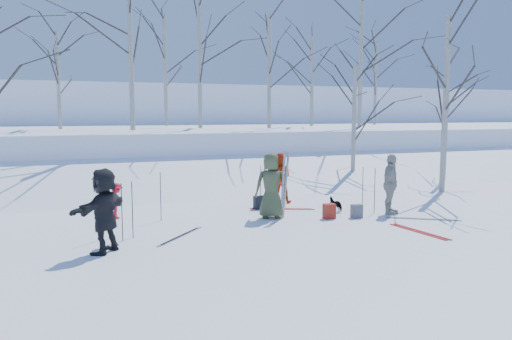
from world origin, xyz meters
name	(u,v)px	position (x,y,z in m)	size (l,w,h in m)	color
ground	(276,225)	(0.00, 0.00, 0.00)	(120.00, 120.00, 0.00)	white
snow_ramp	(207,184)	(0.00, 7.00, 0.15)	(70.00, 9.50, 1.40)	white
snow_plateau	(162,147)	(0.00, 17.00, 1.00)	(70.00, 18.00, 2.20)	white
far_hill	(124,123)	(0.00, 38.00, 2.00)	(90.00, 30.00, 6.00)	white
skier_olive_center	(271,186)	(0.22, 0.86, 0.92)	(0.90, 0.59, 1.85)	#424B2D
skier_red_north	(272,182)	(0.95, 2.60, 0.76)	(0.56, 0.37, 1.53)	#B51020
skier_redor_behind	(280,178)	(1.39, 3.00, 0.82)	(0.80, 0.62, 1.64)	#D84210
skier_red_seated	(117,201)	(-3.86, 2.29, 0.50)	(0.65, 0.37, 1.00)	#B51020
skier_cream_east	(390,184)	(3.68, 0.16, 0.88)	(1.03, 0.43, 1.76)	beige
skier_grey_west	(104,210)	(-4.40, -1.12, 0.90)	(1.67, 0.53, 1.81)	black
dog	(336,204)	(2.38, 1.02, 0.22)	(0.24, 0.52, 0.44)	black
upright_ski_left	(283,185)	(0.48, 0.64, 0.95)	(0.07, 0.02, 1.90)	silver
upright_ski_right	(286,185)	(0.58, 0.69, 0.95)	(0.07, 0.02, 1.90)	silver
ski_pair_a	(419,232)	(3.03, -1.97, 0.01)	(0.39, 1.91, 0.02)	#AF1F19
ski_pair_b	(423,219)	(4.11, -0.79, 0.01)	(1.70, 1.20, 0.02)	silver
ski_pair_c	(181,236)	(-2.62, -0.35, 0.01)	(1.40, 1.56, 0.02)	silver
ski_pair_d	(282,209)	(1.02, 1.93, 0.01)	(1.83, 0.92, 0.02)	#AF1F19
ski_pole_a	(101,212)	(-4.41, -0.02, 0.67)	(0.02, 0.02, 1.34)	black
ski_pole_b	(132,210)	(-3.70, -0.05, 0.67)	(0.02, 0.02, 1.34)	black
ski_pole_c	(261,187)	(0.45, 2.29, 0.67)	(0.02, 0.02, 1.34)	black
ski_pole_d	(375,191)	(3.31, 0.40, 0.67)	(0.02, 0.02, 1.34)	black
ski_pole_e	(363,189)	(3.18, 0.83, 0.67)	(0.02, 0.02, 1.34)	black
ski_pole_f	(122,212)	(-3.96, -0.25, 0.67)	(0.02, 0.02, 1.34)	black
ski_pole_g	(161,196)	(-2.74, 1.62, 0.67)	(0.02, 0.02, 1.34)	black
backpack_red	(329,211)	(1.70, 0.21, 0.21)	(0.32, 0.22, 0.42)	maroon
backpack_grey	(357,211)	(2.49, 0.04, 0.19)	(0.30, 0.20, 0.38)	#57585E
backpack_dark	(260,203)	(0.38, 2.21, 0.20)	(0.34, 0.24, 0.40)	black
birch_plateau_a	(269,72)	(4.15, 10.75, 4.92)	(4.41, 4.41, 5.45)	silver
birch_plateau_b	(361,50)	(9.77, 11.56, 6.26)	(6.29, 6.29, 8.13)	silver
birch_plateau_c	(375,83)	(12.97, 14.90, 4.76)	(4.19, 4.19, 5.13)	silver
birch_plateau_e	(312,82)	(7.71, 13.23, 4.66)	(4.05, 4.05, 4.92)	silver
birch_plateau_f	(165,70)	(0.21, 16.64, 5.32)	(4.96, 4.96, 6.23)	silver
birch_plateau_g	(131,50)	(-2.46, 9.98, 5.57)	(5.32, 5.32, 6.74)	silver
birch_plateau_i	(58,81)	(-5.39, 12.66, 4.38)	(3.65, 3.65, 4.36)	silver
birch_plateau_j	(200,66)	(0.99, 11.84, 5.19)	(4.79, 4.79, 5.99)	silver
birch_edge_b	(445,105)	(7.98, 2.94, 3.22)	(5.11, 5.11, 6.44)	silver
birch_edge_c	(446,129)	(9.59, 4.71, 2.27)	(3.77, 3.77, 4.53)	silver
birch_edge_e	(354,125)	(5.96, 5.94, 2.44)	(4.01, 4.01, 4.87)	silver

